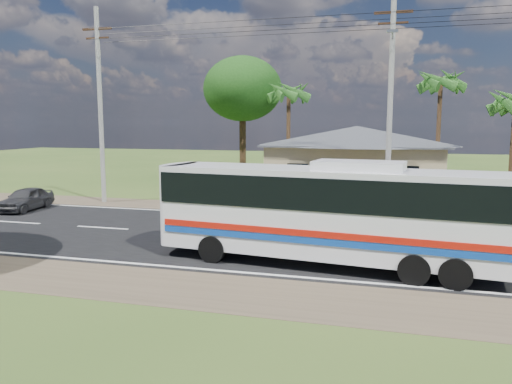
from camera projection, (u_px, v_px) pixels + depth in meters
ground at (305, 241)px, 19.58m from camera, size 120.00×120.00×0.00m
road at (305, 241)px, 19.57m from camera, size 120.00×16.00×0.03m
house at (356, 154)px, 31.36m from camera, size 12.40×10.00×5.00m
utility_poles at (383, 99)px, 24.27m from camera, size 32.80×2.22×11.00m
palm_mid at (441, 82)px, 31.81m from camera, size 2.80×2.80×8.20m
palm_far at (289, 93)px, 34.98m from camera, size 2.80×2.80×7.70m
tree_behind_house at (243, 89)px, 37.88m from camera, size 6.00×6.00×9.61m
coach_bus at (329, 206)px, 15.93m from camera, size 11.21×3.50×3.42m
motorcycle at (384, 210)px, 23.97m from camera, size 1.78×0.97×0.89m
small_car at (26, 199)px, 26.36m from camera, size 1.78×3.69×1.22m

